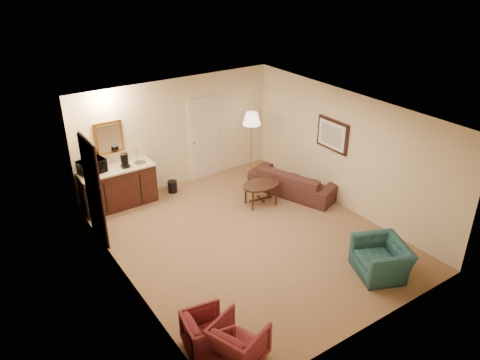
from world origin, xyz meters
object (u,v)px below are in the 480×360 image
at_px(teal_armchair, 382,254).
at_px(microwave, 92,165).
at_px(coffee_table, 261,194).
at_px(floor_lamp, 251,144).
at_px(coffee_maker, 125,161).
at_px(waste_bin, 172,187).
at_px(wetbar_cabinet, 119,187).
at_px(rose_chair_near, 207,331).
at_px(rose_chair_far, 238,341).
at_px(sofa, 293,178).

relative_size(teal_armchair, microwave, 1.74).
relative_size(coffee_table, floor_lamp, 0.54).
xyz_separation_m(microwave, coffee_maker, (0.69, -0.11, -0.03)).
bearing_deg(waste_bin, wetbar_cabinet, 176.82).
xyz_separation_m(wetbar_cabinet, teal_armchair, (2.93, -4.92, -0.05)).
bearing_deg(rose_chair_near, coffee_maker, 1.36).
bearing_deg(coffee_table, floor_lamp, 62.89).
height_order(floor_lamp, waste_bin, floor_lamp).
distance_m(rose_chair_near, microwave, 4.84).
bearing_deg(floor_lamp, rose_chair_far, -126.84).
bearing_deg(teal_armchair, floor_lamp, -162.77).
relative_size(rose_chair_far, coffee_maker, 2.22).
bearing_deg(wetbar_cabinet, rose_chair_near, -96.05).
relative_size(sofa, rose_chair_far, 2.95).
bearing_deg(wetbar_cabinet, sofa, -25.32).
height_order(floor_lamp, microwave, floor_lamp).
bearing_deg(floor_lamp, microwave, 174.42).
bearing_deg(floor_lamp, waste_bin, 173.22).
bearing_deg(sofa, rose_chair_near, 105.52).
height_order(teal_armchair, rose_chair_near, teal_armchair).
relative_size(teal_armchair, waste_bin, 3.35).
relative_size(rose_chair_near, coffee_table, 0.72).
bearing_deg(waste_bin, rose_chair_near, -110.75).
relative_size(wetbar_cabinet, coffee_maker, 5.18).
bearing_deg(microwave, wetbar_cabinet, -18.85).
xyz_separation_m(rose_chair_far, waste_bin, (1.51, 5.07, -0.21)).
height_order(rose_chair_far, microwave, microwave).
xyz_separation_m(wetbar_cabinet, floor_lamp, (3.36, -0.32, 0.37)).
height_order(wetbar_cabinet, coffee_table, wetbar_cabinet).
height_order(sofa, coffee_maker, coffee_maker).
bearing_deg(coffee_maker, waste_bin, -18.54).
xyz_separation_m(teal_armchair, microwave, (-3.43, 4.98, 0.69)).
height_order(sofa, floor_lamp, floor_lamp).
bearing_deg(teal_armchair, sofa, -169.13).
distance_m(sofa, floor_lamp, 1.47).
bearing_deg(waste_bin, floor_lamp, -6.78).
bearing_deg(microwave, teal_armchair, -67.74).
bearing_deg(coffee_table, waste_bin, 130.02).
height_order(wetbar_cabinet, floor_lamp, floor_lamp).
distance_m(rose_chair_far, waste_bin, 5.30).
bearing_deg(coffee_maker, rose_chair_near, -116.06).
bearing_deg(sofa, floor_lamp, -11.16).
distance_m(teal_armchair, coffee_maker, 5.63).
xyz_separation_m(sofa, waste_bin, (-2.34, 1.63, -0.26)).
bearing_deg(teal_armchair, wetbar_cabinet, -126.60).
bearing_deg(sofa, coffee_table, 70.17).
relative_size(rose_chair_near, microwave, 1.20).
bearing_deg(teal_armchair, rose_chair_far, -63.35).
distance_m(teal_armchair, rose_chair_near, 3.44).
bearing_deg(coffee_table, wetbar_cabinet, 146.99).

